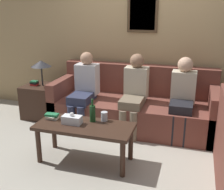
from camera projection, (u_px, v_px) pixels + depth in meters
ground_plane at (125, 140)px, 3.95m from camera, size 16.00×16.00×0.00m
wall_back at (142, 38)px, 4.51m from camera, size 9.00×0.08×2.60m
couch_main at (134, 107)px, 4.37m from camera, size 2.46×0.95×0.91m
coffee_table at (85, 130)px, 3.32m from camera, size 1.16×0.50×0.47m
side_table_with_lamp at (41, 98)px, 4.70m from camera, size 0.51×0.51×0.97m
wine_bottle at (93, 113)px, 3.37m from camera, size 0.07×0.07×0.28m
drinking_glass at (104, 116)px, 3.41m from camera, size 0.08×0.08×0.11m
book_stack at (52, 116)px, 3.46m from camera, size 0.16×0.13×0.07m
tissue_box at (72, 120)px, 3.32m from camera, size 0.23×0.12×0.14m
person_left at (84, 88)px, 4.28m from camera, size 0.34×0.63×1.14m
person_middle at (134, 91)px, 4.11m from camera, size 0.34×0.65×1.14m
person_right at (183, 95)px, 3.92m from camera, size 0.34×0.60×1.13m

